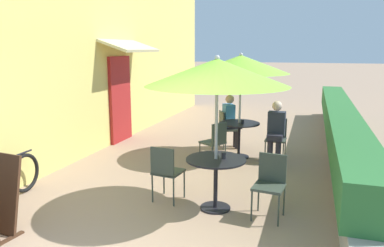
{
  "coord_description": "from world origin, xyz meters",
  "views": [
    {
      "loc": [
        2.11,
        -3.06,
        2.29
      ],
      "look_at": [
        0.15,
        3.02,
        1.0
      ],
      "focal_mm": 35.0,
      "sensor_mm": 36.0,
      "label": 1
    }
  ],
  "objects": [
    {
      "name": "patio_umbrella_mid",
      "position": [
        0.7,
        4.58,
        1.97
      ],
      "size": [
        1.98,
        1.98,
        2.2
      ],
      "color": "#B7B7BC",
      "rests_on": "ground_plane"
    },
    {
      "name": "cafe_chair_mid_back",
      "position": [
        1.46,
        4.63,
        0.52
      ],
      "size": [
        0.41,
        0.41,
        0.87
      ],
      "rotation": [
        0.0,
        0.0,
        9.39
      ],
      "color": "#384238",
      "rests_on": "ground_plane"
    },
    {
      "name": "seated_patron_mid_back",
      "position": [
        1.46,
        4.52,
        0.69
      ],
      "size": [
        0.35,
        0.41,
        1.25
      ],
      "rotation": [
        0.0,
        0.0,
        9.39
      ],
      "color": "#23232D",
      "rests_on": "ground_plane"
    },
    {
      "name": "cafe_chair_near_left",
      "position": [
        0.1,
        1.9,
        0.52
      ],
      "size": [
        0.44,
        0.44,
        0.87
      ],
      "rotation": [
        0.0,
        0.0,
        6.17
      ],
      "color": "#384238",
      "rests_on": "ground_plane"
    },
    {
      "name": "cafe_facade_wall",
      "position": [
        -2.54,
        5.56,
        2.09
      ],
      "size": [
        0.98,
        11.39,
        4.2
      ],
      "color": "#E0CC6B",
      "rests_on": "ground_plane"
    },
    {
      "name": "cafe_chair_mid_left",
      "position": [
        0.27,
        5.22,
        0.52
      ],
      "size": [
        0.54,
        0.54,
        0.87
      ],
      "rotation": [
        0.0,
        0.0,
        5.2
      ],
      "color": "#384238",
      "rests_on": "ground_plane"
    },
    {
      "name": "cafe_chair_near_right",
      "position": [
        1.64,
        1.88,
        0.52
      ],
      "size": [
        0.44,
        0.44,
        0.87
      ],
      "rotation": [
        0.0,
        0.0,
        9.31
      ],
      "color": "#384238",
      "rests_on": "ground_plane"
    },
    {
      "name": "patio_table_mid",
      "position": [
        0.7,
        4.58,
        0.57
      ],
      "size": [
        0.85,
        0.85,
        0.75
      ],
      "color": "black",
      "rests_on": "ground_plane"
    },
    {
      "name": "coffee_cup_mid",
      "position": [
        0.77,
        4.49,
        0.8
      ],
      "size": [
        0.07,
        0.07,
        0.09
      ],
      "color": "#232328",
      "rests_on": "patio_table_mid"
    },
    {
      "name": "patio_umbrella_near",
      "position": [
        0.87,
        1.89,
        1.97
      ],
      "size": [
        1.98,
        1.98,
        2.2
      ],
      "color": "#B7B7BC",
      "rests_on": "ground_plane"
    },
    {
      "name": "coffee_cup_near",
      "position": [
        0.97,
        1.93,
        0.8
      ],
      "size": [
        0.07,
        0.07,
        0.09
      ],
      "color": "#232328",
      "rests_on": "patio_table_near"
    },
    {
      "name": "patio_table_near",
      "position": [
        0.87,
        1.89,
        0.57
      ],
      "size": [
        0.85,
        0.85,
        0.75
      ],
      "color": "black",
      "rests_on": "ground_plane"
    },
    {
      "name": "seated_patron_mid_left",
      "position": [
        0.37,
        5.27,
        0.69
      ],
      "size": [
        0.5,
        0.47,
        1.25
      ],
      "rotation": [
        0.0,
        0.0,
        5.2
      ],
      "color": "#23232D",
      "rests_on": "ground_plane"
    },
    {
      "name": "planter_hedge",
      "position": [
        2.75,
        5.59,
        0.54
      ],
      "size": [
        0.6,
        10.39,
        1.01
      ],
      "color": "gray",
      "rests_on": "ground_plane"
    },
    {
      "name": "cafe_chair_mid_right",
      "position": [
        0.35,
        3.89,
        0.52
      ],
      "size": [
        0.55,
        0.55,
        0.87
      ],
      "rotation": [
        0.0,
        0.0,
        7.29
      ],
      "color": "#384238",
      "rests_on": "ground_plane"
    }
  ]
}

